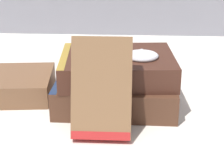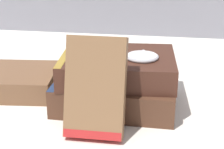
{
  "view_description": "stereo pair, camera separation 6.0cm",
  "coord_description": "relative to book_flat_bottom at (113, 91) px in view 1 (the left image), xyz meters",
  "views": [
    {
      "loc": [
        0.07,
        -0.56,
        0.29
      ],
      "look_at": [
        0.03,
        0.03,
        0.06
      ],
      "focal_mm": 60.0,
      "sensor_mm": 36.0,
      "label": 1
    },
    {
      "loc": [
        0.12,
        -0.56,
        0.29
      ],
      "look_at": [
        0.03,
        0.03,
        0.06
      ],
      "focal_mm": 60.0,
      "sensor_mm": 36.0,
      "label": 2
    }
  ],
  "objects": [
    {
      "name": "book_leaning_front",
      "position": [
        -0.01,
        -0.1,
        0.05
      ],
      "size": [
        0.09,
        0.07,
        0.15
      ],
      "rotation": [
        -0.3,
        0.0,
        0.0
      ],
      "color": "brown",
      "rests_on": "ground_plane"
    },
    {
      "name": "reading_glasses",
      "position": [
        -0.03,
        0.17,
        -0.02
      ],
      "size": [
        0.12,
        0.08,
        0.0
      ],
      "rotation": [
        0.0,
        0.0,
        -0.3
      ],
      "color": "#4C3828",
      "rests_on": "ground_plane"
    },
    {
      "name": "book_flat_bottom",
      "position": [
        0.0,
        0.0,
        0.0
      ],
      "size": [
        0.21,
        0.16,
        0.05
      ],
      "rotation": [
        0.0,
        0.0,
        -0.02
      ],
      "color": "#4C2D1E",
      "rests_on": "ground_plane"
    },
    {
      "name": "ground_plane",
      "position": [
        -0.04,
        -0.04,
        -0.02
      ],
      "size": [
        3.0,
        3.0,
        0.0
      ],
      "primitive_type": "plane",
      "color": "silver"
    },
    {
      "name": "book_flat_top",
      "position": [
        0.0,
        0.0,
        0.04
      ],
      "size": [
        0.2,
        0.16,
        0.04
      ],
      "rotation": [
        0.0,
        0.0,
        0.07
      ],
      "color": "#422319",
      "rests_on": "book_flat_bottom"
    },
    {
      "name": "pocket_watch",
      "position": [
        0.05,
        -0.01,
        0.07
      ],
      "size": [
        0.06,
        0.06,
        0.01
      ],
      "color": "silver",
      "rests_on": "book_flat_top"
    }
  ]
}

